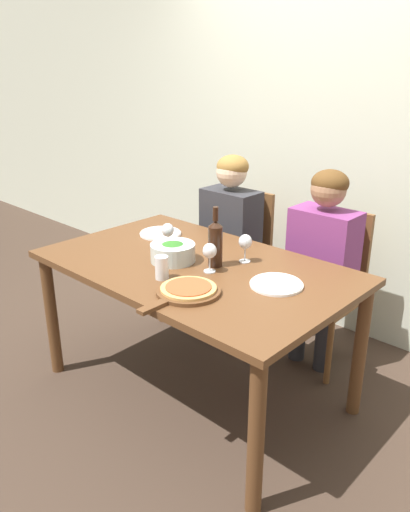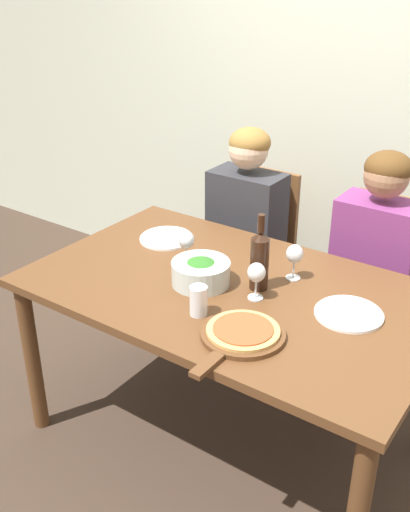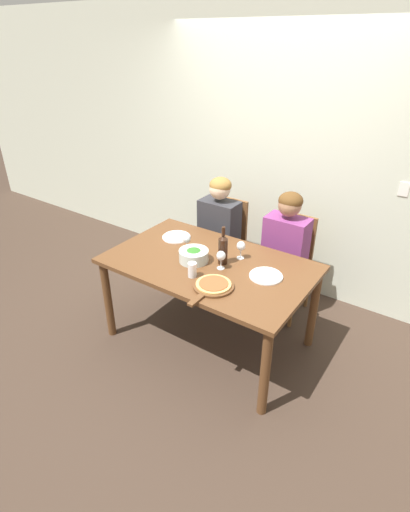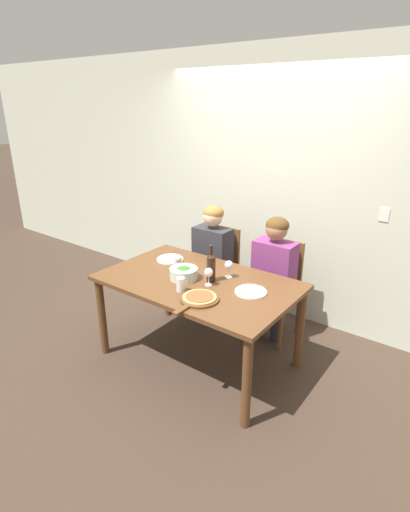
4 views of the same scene
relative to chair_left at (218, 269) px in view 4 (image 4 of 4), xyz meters
name	(u,v)px [view 4 (image 4 of 4)]	position (x,y,z in m)	size (l,w,h in m)	color
ground_plane	(199,358)	(0.38, -0.84, -0.50)	(40.00, 40.00, 0.00)	#3D2D23
back_wall	(273,188)	(0.38, 0.43, 0.85)	(10.00, 0.06, 2.70)	beige
dining_table	(198,290)	(0.38, -0.84, 0.19)	(1.63, 0.99, 0.78)	brown
chair_left	(218,269)	(0.00, 0.00, 0.00)	(0.42, 0.42, 0.94)	brown
chair_right	(277,286)	(0.71, 0.00, 0.00)	(0.42, 0.42, 0.94)	brown
person_woman	(212,252)	(0.00, -0.12, 0.23)	(0.47, 0.51, 1.21)	#28282D
person_man	(273,268)	(0.71, -0.12, 0.23)	(0.47, 0.51, 1.21)	#28282D
wine_bottle	(211,267)	(0.47, -0.78, 0.41)	(0.07, 0.07, 0.31)	black
broccoli_bowl	(184,273)	(0.27, -0.89, 0.33)	(0.24, 0.24, 0.10)	silver
dinner_plate_left	(170,259)	(-0.11, -0.64, 0.29)	(0.25, 0.25, 0.02)	white
dinner_plate_right	(251,291)	(0.85, -0.77, 0.29)	(0.25, 0.25, 0.02)	white
pizza_on_board	(199,299)	(0.61, -1.12, 0.30)	(0.30, 0.44, 0.04)	brown
wine_glass_left	(178,259)	(0.11, -0.78, 0.39)	(0.07, 0.07, 0.15)	silver
wine_glass_right	(229,266)	(0.55, -0.64, 0.39)	(0.07, 0.07, 0.15)	silver
wine_glass_centre	(209,273)	(0.51, -0.86, 0.39)	(0.07, 0.07, 0.15)	silver
water_tumbler	(180,285)	(0.40, -1.08, 0.34)	(0.07, 0.07, 0.11)	silver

